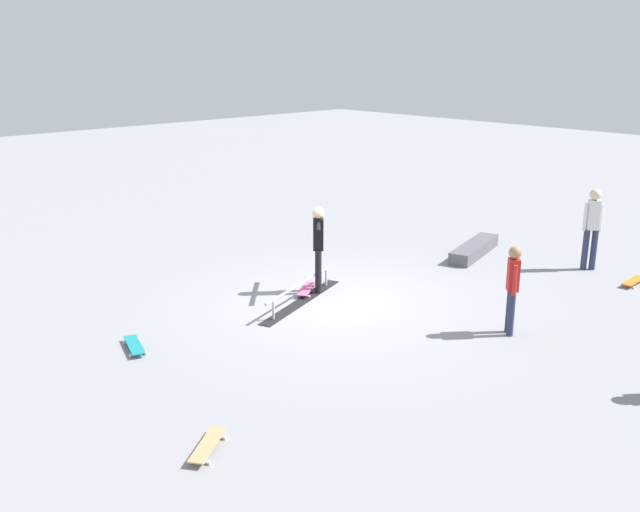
# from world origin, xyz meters

# --- Properties ---
(ground_plane) EXTENTS (60.00, 60.00, 0.00)m
(ground_plane) POSITION_xyz_m (0.00, 0.00, 0.00)
(ground_plane) COLOR gray
(grind_rail) EXTENTS (2.62, 1.12, 0.39)m
(grind_rail) POSITION_xyz_m (0.51, -0.45, 0.17)
(grind_rail) COLOR black
(grind_rail) RESTS_ON ground_plane
(skate_ledge) EXTENTS (2.16, 1.00, 0.27)m
(skate_ledge) POSITION_xyz_m (-4.42, -0.04, 0.14)
(skate_ledge) COLOR #595960
(skate_ledge) RESTS_ON ground_plane
(skater_main) EXTENTS (0.98, 1.05, 1.68)m
(skater_main) POSITION_xyz_m (-0.11, -0.64, 0.98)
(skater_main) COLOR black
(skater_main) RESTS_ON ground_plane
(skateboard_main) EXTENTS (0.77, 0.62, 0.09)m
(skateboard_main) POSITION_xyz_m (0.10, -0.76, 0.07)
(skateboard_main) COLOR #E05993
(skateboard_main) RESTS_ON ground_plane
(bystander_red_shirt) EXTENTS (0.29, 0.28, 1.50)m
(bystander_red_shirt) POSITION_xyz_m (-0.98, 3.03, 0.85)
(bystander_red_shirt) COLOR #2D3351
(bystander_red_shirt) RESTS_ON ground_plane
(bystander_white_shirt) EXTENTS (0.32, 0.35, 1.74)m
(bystander_white_shirt) POSITION_xyz_m (-5.27, 2.25, 0.99)
(bystander_white_shirt) COLOR #2D3351
(bystander_white_shirt) RESTS_ON ground_plane
(loose_skateboard_orange) EXTENTS (0.81, 0.28, 0.09)m
(loose_skateboard_orange) POSITION_xyz_m (-5.00, 3.36, 0.07)
(loose_skateboard_orange) COLOR orange
(loose_skateboard_orange) RESTS_ON ground_plane
(loose_skateboard_teal) EXTENTS (0.45, 0.82, 0.09)m
(loose_skateboard_teal) POSITION_xyz_m (3.85, -0.65, 0.07)
(loose_skateboard_teal) COLOR teal
(loose_skateboard_teal) RESTS_ON ground_plane
(loose_skateboard_natural) EXTENTS (0.77, 0.62, 0.09)m
(loose_skateboard_natural) POSITION_xyz_m (4.66, 2.54, 0.07)
(loose_skateboard_natural) COLOR tan
(loose_skateboard_natural) RESTS_ON ground_plane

